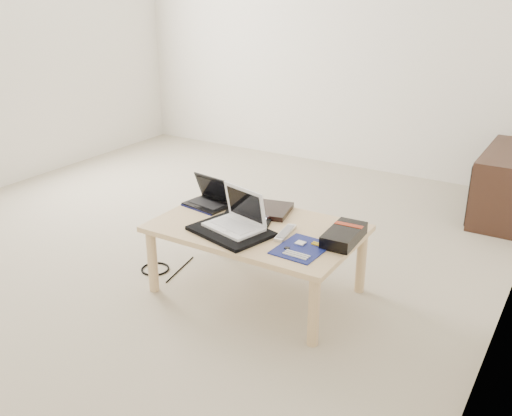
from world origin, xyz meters
The scene contains 14 objects.
ground centered at (0.00, 0.00, 0.00)m, with size 4.00×4.00×0.00m, color #BAAC97.
coffee_table centered at (0.77, -0.47, 0.35)m, with size 1.10×0.70×0.40m.
media_cabinet centered at (1.77, 1.45, 0.25)m, with size 0.41×0.90×0.50m.
book centered at (0.69, -0.27, 0.41)m, with size 0.35×0.31×0.03m.
netbook centered at (0.36, -0.35, 0.44)m, with size 0.28×0.22×0.18m.
tablet centered at (0.67, -0.43, 0.41)m, with size 0.33×0.29×0.02m.
remote centered at (0.95, -0.48, 0.41)m, with size 0.08×0.22×0.02m.
neoprene_sleeve centered at (0.70, -0.61, 0.41)m, with size 0.41×0.30×0.02m, color black.
white_laptop centered at (0.71, -0.56, 0.46)m, with size 0.34×0.28×0.21m.
motherboard centered at (1.11, -0.59, 0.40)m, with size 0.24×0.29×0.01m.
gpu_box centered at (1.25, -0.40, 0.43)m, with size 0.16×0.31×0.07m.
cable_coil centered at (0.71, -0.50, 0.41)m, with size 0.11×0.11×0.01m, color black.
floor_cable_coil centered at (0.11, -0.58, 0.01)m, with size 0.17×0.17×0.01m, color black.
floor_cable_trail centered at (0.24, -0.50, 0.00)m, with size 0.01×0.01×0.35m, color black.
Camera 1 is at (2.24, -2.89, 1.64)m, focal length 40.00 mm.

